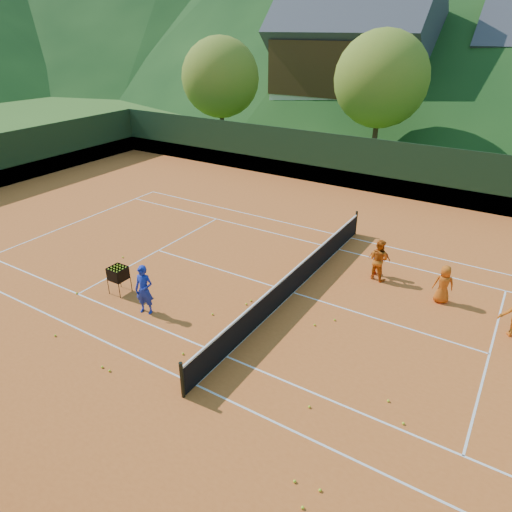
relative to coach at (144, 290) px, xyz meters
The scene contains 32 objects.
ground 5.15m from the coach, 45.87° to the left, with size 400.00×400.00×0.00m, color #2E541A.
clay_court 5.15m from the coach, 45.87° to the left, with size 40.00×24.00×0.02m, color #C3581F.
coach is the anchor object (origin of this frame).
student_a 8.42m from the coach, 47.50° to the left, with size 0.77×0.60×1.58m, color #D45D12.
student_b 8.60m from the coach, 48.95° to the left, with size 0.79×0.33×1.35m, color #DC4C13.
student_c 9.96m from the coach, 35.67° to the left, with size 0.66×0.43×1.36m, color #CB5612.
tennis_ball_1 2.96m from the coach, 120.00° to the right, with size 0.07×0.07×0.07m, color #C3EC27.
tennis_ball_2 5.57m from the coach, 23.82° to the left, with size 0.07×0.07×0.07m, color #C3EC27.
tennis_ball_3 8.28m from the coach, 24.73° to the right, with size 0.07×0.07×0.07m, color #C3EC27.
tennis_ball_4 3.59m from the coach, 42.45° to the left, with size 0.07×0.07×0.07m, color #C3EC27.
tennis_ball_5 3.54m from the coach, 16.39° to the right, with size 0.07×0.07×0.07m, color #C3EC27.
tennis_ball_7 8.20m from the coach, 21.00° to the right, with size 0.07×0.07×0.07m, color #C3EC27.
tennis_ball_8 4.39m from the coach, 146.88° to the left, with size 0.07×0.07×0.07m, color #C3EC27.
tennis_ball_9 7.74m from the coach, 23.08° to the right, with size 0.07×0.07×0.07m, color #C3EC27.
tennis_ball_10 6.21m from the coach, 27.26° to the left, with size 0.07×0.07×0.07m, color #C3EC27.
tennis_ball_11 2.67m from the coach, 138.93° to the left, with size 0.07×0.07×0.07m, color #C3EC27.
tennis_ball_12 3.05m from the coach, behind, with size 0.07×0.07×0.07m, color #C3EC27.
tennis_ball_13 2.96m from the coach, 71.19° to the right, with size 0.07×0.07×0.07m, color #C3EC27.
tennis_ball_14 8.60m from the coach, ahead, with size 0.07×0.07×0.07m, color #C3EC27.
tennis_ball_16 8.07m from the coach, ahead, with size 0.07×0.07×0.07m, color #C3EC27.
tennis_ball_17 2.79m from the coach, 23.55° to the right, with size 0.07×0.07×0.07m, color #C3EC27.
tennis_ball_18 3.06m from the coach, 65.86° to the right, with size 0.07×0.07×0.07m, color #C3EC27.
tennis_ball_19 2.34m from the coach, 27.11° to the left, with size 0.07×0.07×0.07m, color #C3EC27.
tennis_ball_21 6.56m from the coach, ahead, with size 0.07×0.07×0.07m, color #C3EC27.
tennis_ball_22 3.41m from the coach, 39.26° to the left, with size 0.07×0.07×0.07m, color #C3EC27.
court_lines 5.15m from the coach, 45.87° to the left, with size 23.83×11.03×0.00m.
tennis_net 5.09m from the coach, 45.87° to the left, with size 0.10×12.07×1.10m.
perimeter_fence 5.09m from the coach, 45.87° to the left, with size 40.40×24.24×3.00m.
ball_hopper 1.72m from the coach, 165.92° to the left, with size 0.57×0.57×1.00m.
chalet_left 34.59m from the coach, 100.88° to the left, with size 13.80×9.93×12.92m.
tree_a 25.29m from the coach, 119.94° to the left, with size 6.00×6.00×7.88m.
tree_b 24.04m from the coach, 91.13° to the left, with size 6.40×6.40×8.40m.
Camera 1 is at (6.20, -12.43, 8.50)m, focal length 32.00 mm.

